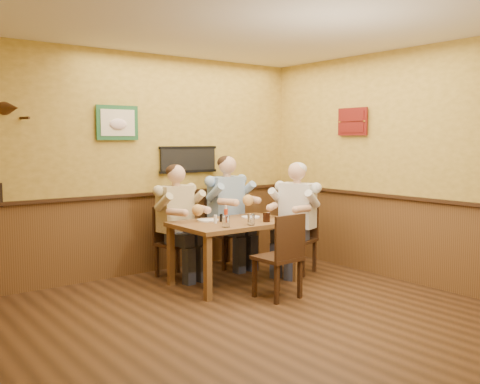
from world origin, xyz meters
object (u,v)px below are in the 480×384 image
object	(u,v)px
diner_tan_shirt	(175,227)
diner_blue_polo	(226,217)
diner_white_elder	(297,224)
pepper_shaker	(221,218)
chair_near_side	(277,256)
chair_back_left	(176,242)
water_glass_mid	(251,219)
salt_shaker	(215,219)
chair_back_right	(226,232)
dining_table	(234,229)
chair_right_end	(297,238)
cola_tumbler	(266,217)
hot_sauce_bottle	(226,215)
water_glass_left	(226,221)

from	to	relation	value
diner_tan_shirt	diner_blue_polo	bearing A→B (deg)	-0.77
diner_tan_shirt	diner_white_elder	bearing A→B (deg)	-35.90
pepper_shaker	chair_near_side	bearing A→B (deg)	-78.60
chair_back_left	water_glass_mid	size ratio (longest dim) A/B	6.89
salt_shaker	water_glass_mid	bearing A→B (deg)	-54.51
chair_back_right	diner_tan_shirt	size ratio (longest dim) A/B	0.74
chair_near_side	diner_blue_polo	size ratio (longest dim) A/B	0.69
chair_near_side	diner_blue_polo	xyz separation A→B (m)	(0.41, 1.52, 0.21)
dining_table	salt_shaker	world-z (taller)	salt_shaker
chair_right_end	diner_white_elder	distance (m)	0.19
pepper_shaker	diner_white_elder	bearing A→B (deg)	-7.36
chair_back_left	cola_tumbler	size ratio (longest dim) A/B	7.98
chair_back_left	water_glass_mid	bearing A→B (deg)	-75.91
pepper_shaker	chair_back_right	bearing A→B (deg)	50.52
diner_white_elder	diner_tan_shirt	bearing A→B (deg)	-138.68
diner_blue_polo	water_glass_mid	xyz separation A→B (m)	(-0.45, -1.11, 0.14)
chair_back_left	diner_white_elder	xyz separation A→B (m)	(1.37, -0.75, 0.20)
hot_sauce_bottle	cola_tumbler	bearing A→B (deg)	-30.07
water_glass_mid	cola_tumbler	bearing A→B (deg)	14.75
cola_tumbler	chair_near_side	bearing A→B (deg)	-117.58
chair_near_side	diner_blue_polo	world-z (taller)	diner_blue_polo
dining_table	cola_tumbler	bearing A→B (deg)	-43.53
dining_table	diner_white_elder	distance (m)	0.96
chair_right_end	cola_tumbler	bearing A→B (deg)	-94.58
water_glass_mid	salt_shaker	bearing A→B (deg)	125.49
diner_blue_polo	hot_sauce_bottle	bearing A→B (deg)	-128.34
cola_tumbler	salt_shaker	bearing A→B (deg)	153.22
dining_table	diner_tan_shirt	xyz separation A→B (m)	(-0.41, 0.67, -0.02)
diner_blue_polo	dining_table	bearing A→B (deg)	-122.06
chair_right_end	cola_tumbler	xyz separation A→B (m)	(-0.68, -0.19, 0.36)
water_glass_mid	pepper_shaker	size ratio (longest dim) A/B	1.41
water_glass_left	hot_sauce_bottle	size ratio (longest dim) A/B	0.71
dining_table	water_glass_mid	world-z (taller)	water_glass_mid
water_glass_mid	pepper_shaker	world-z (taller)	water_glass_mid
diner_tan_shirt	water_glass_mid	size ratio (longest dim) A/B	9.85
water_glass_left	hot_sauce_bottle	world-z (taller)	hot_sauce_bottle
chair_back_left	diner_tan_shirt	distance (m)	0.19
dining_table	chair_right_end	size ratio (longest dim) A/B	1.56
diner_white_elder	cola_tumbler	distance (m)	0.72
diner_tan_shirt	hot_sauce_bottle	world-z (taller)	diner_tan_shirt
diner_blue_polo	pepper_shaker	xyz separation A→B (m)	(-0.58, -0.70, 0.12)
cola_tumbler	diner_white_elder	bearing A→B (deg)	15.50
diner_tan_shirt	pepper_shaker	world-z (taller)	diner_tan_shirt
pepper_shaker	water_glass_mid	bearing A→B (deg)	-72.65
diner_white_elder	water_glass_mid	world-z (taller)	diner_white_elder
chair_back_left	salt_shaker	xyz separation A→B (m)	(0.15, -0.66, 0.35)
chair_back_right	chair_right_end	distance (m)	0.99
chair_right_end	water_glass_left	world-z (taller)	chair_right_end
diner_blue_polo	diner_white_elder	xyz separation A→B (m)	(0.52, -0.84, -0.03)
diner_white_elder	water_glass_left	size ratio (longest dim) A/B	9.91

